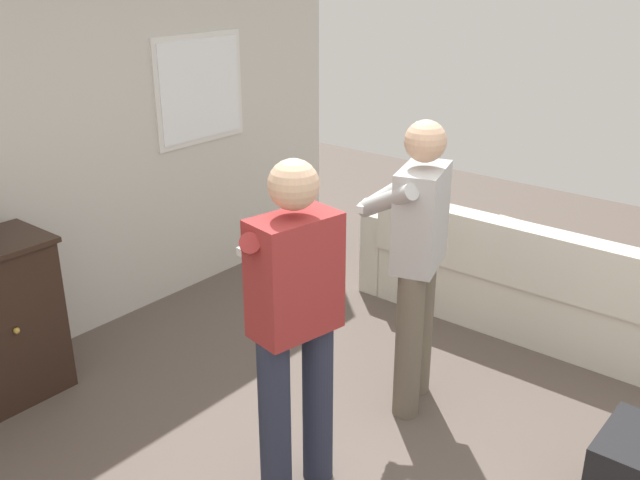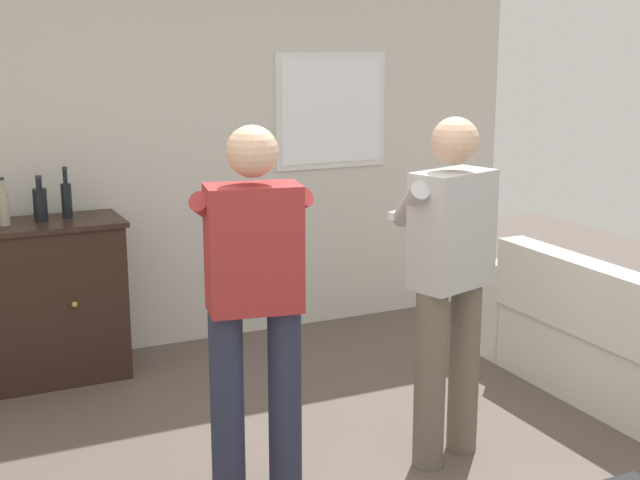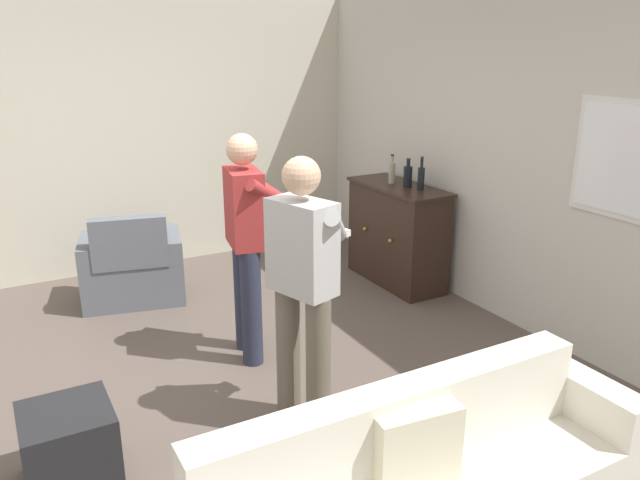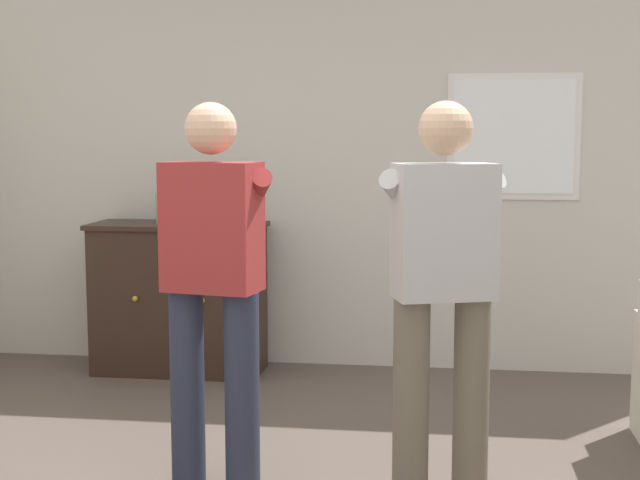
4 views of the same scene
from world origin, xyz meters
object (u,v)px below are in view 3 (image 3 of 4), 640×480
at_px(bottle_wine_green, 408,176).
at_px(sideboard_cabinet, 397,234).
at_px(armchair, 133,271).
at_px(ottoman, 69,446).
at_px(bottle_spirits_clear, 421,177).
at_px(bottle_liquor_amber, 392,172).
at_px(person_standing_right, 304,282).
at_px(person_standing_left, 247,237).

bearing_deg(bottle_wine_green, sideboard_cabinet, -166.51).
relative_size(armchair, bottle_wine_green, 3.69).
xyz_separation_m(sideboard_cabinet, ottoman, (1.56, -3.25, -0.28)).
bearing_deg(bottle_wine_green, armchair, -109.89).
relative_size(sideboard_cabinet, bottle_spirits_clear, 3.63).
bearing_deg(sideboard_cabinet, ottoman, -64.41).
height_order(bottle_wine_green, ottoman, bottle_wine_green).
height_order(bottle_wine_green, bottle_spirits_clear, bottle_spirits_clear).
distance_m(bottle_liquor_amber, person_standing_right, 2.60).
xyz_separation_m(sideboard_cabinet, bottle_spirits_clear, (0.26, 0.06, 0.60)).
bearing_deg(ottoman, sideboard_cabinet, 115.59).
relative_size(armchair, sideboard_cabinet, 0.89).
bearing_deg(armchair, bottle_spirits_clear, 67.13).
height_order(person_standing_left, person_standing_right, same).
distance_m(armchair, bottle_wine_green, 2.67).
distance_m(armchair, bottle_spirits_clear, 2.76).
height_order(sideboard_cabinet, bottle_spirits_clear, bottle_spirits_clear).
relative_size(ottoman, person_standing_right, 0.28).
height_order(armchair, bottle_spirits_clear, bottle_spirits_clear).
xyz_separation_m(bottle_spirits_clear, person_standing_left, (0.45, -1.90, -0.15)).
height_order(armchair, bottle_liquor_amber, bottle_liquor_amber).
bearing_deg(bottle_spirits_clear, person_standing_left, -76.65).
bearing_deg(person_standing_left, bottle_wine_green, 108.02).
xyz_separation_m(ottoman, person_standing_right, (0.12, 1.36, 0.73)).
height_order(bottle_liquor_amber, ottoman, bottle_liquor_amber).
distance_m(bottle_spirits_clear, person_standing_left, 1.96).
bearing_deg(person_standing_left, sideboard_cabinet, 110.99).
bearing_deg(armchair, person_standing_right, 11.18).
distance_m(bottle_spirits_clear, ottoman, 3.66).
distance_m(bottle_liquor_amber, ottoman, 3.75).
relative_size(bottle_wine_green, bottle_spirits_clear, 0.88).
height_order(bottle_wine_green, person_standing_left, person_standing_left).
bearing_deg(bottle_spirits_clear, bottle_liquor_amber, -169.87).
bearing_deg(bottle_spirits_clear, bottle_wine_green, -168.43).
distance_m(bottle_wine_green, person_standing_right, 2.49).
relative_size(bottle_spirits_clear, ottoman, 0.66).
bearing_deg(ottoman, bottle_wine_green, 113.98).
distance_m(sideboard_cabinet, ottoman, 3.62).
bearing_deg(armchair, ottoman, -20.66).
xyz_separation_m(bottle_wine_green, bottle_spirits_clear, (0.16, 0.03, 0.01)).
distance_m(armchair, ottoman, 2.49).
bearing_deg(bottle_spirits_clear, person_standing_right, -53.87).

